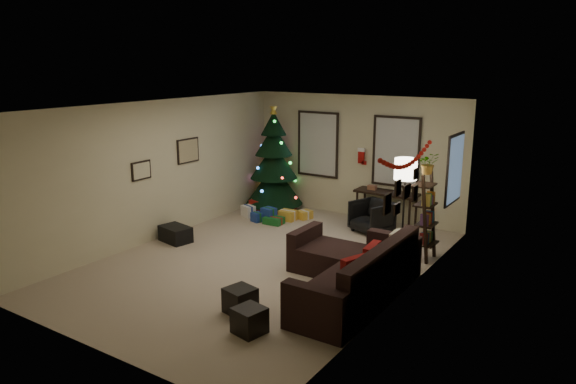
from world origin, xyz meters
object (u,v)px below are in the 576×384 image
object	(u,v)px
christmas_tree	(274,166)
bookshelf	(428,218)
desk_chair	(372,217)
desk	(387,196)
sofa	(352,274)

from	to	relation	value
christmas_tree	bookshelf	world-z (taller)	christmas_tree
bookshelf	desk_chair	bearing A→B (deg)	148.29
desk	bookshelf	size ratio (longest dim) A/B	0.87
desk	desk_chair	world-z (taller)	desk
sofa	desk	xyz separation A→B (m)	(-0.95, 3.49, 0.35)
christmas_tree	desk_chair	distance (m)	2.83
sofa	desk	size ratio (longest dim) A/B	2.07
desk_chair	bookshelf	world-z (taller)	bookshelf
desk_chair	bookshelf	distance (m)	1.76
christmas_tree	sofa	distance (m)	4.99
christmas_tree	bookshelf	xyz separation A→B (m)	(4.16, -1.32, -0.28)
desk	desk_chair	xyz separation A→B (m)	(-0.03, -0.65, -0.31)
desk	bookshelf	xyz separation A→B (m)	(1.42, -1.55, 0.11)
christmas_tree	desk_chair	bearing A→B (deg)	-8.88
bookshelf	sofa	bearing A→B (deg)	-103.47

